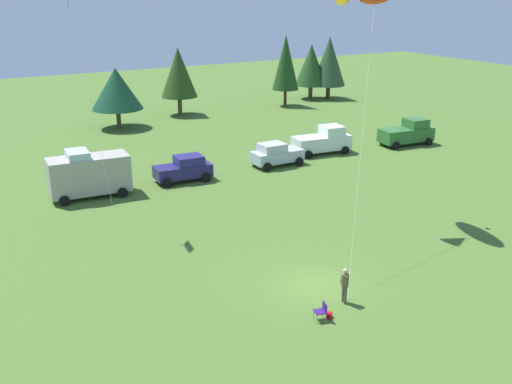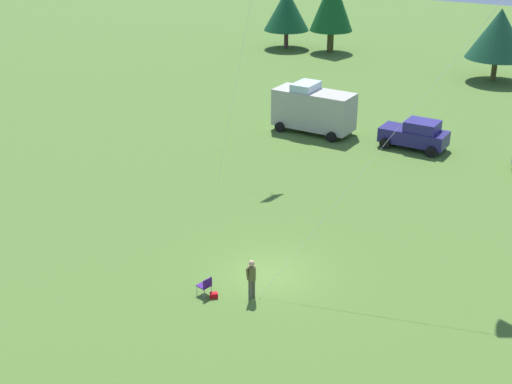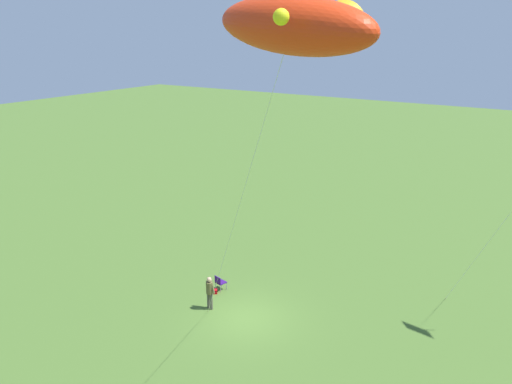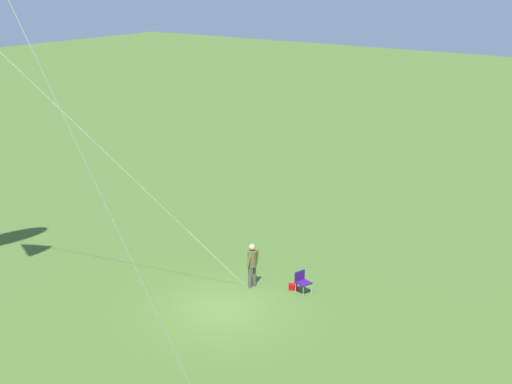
% 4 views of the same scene
% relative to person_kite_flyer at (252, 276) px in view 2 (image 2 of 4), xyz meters
% --- Properties ---
extents(ground_plane, '(160.00, 160.00, 0.00)m').
position_rel_person_kite_flyer_xyz_m(ground_plane, '(-0.23, 2.05, -1.02)').
color(ground_plane, '#466628').
extents(person_kite_flyer, '(0.40, 0.60, 1.74)m').
position_rel_person_kite_flyer_xyz_m(person_kite_flyer, '(0.00, 0.00, 0.00)').
color(person_kite_flyer, '#4E4A3E').
rests_on(person_kite_flyer, ground).
extents(folding_chair, '(0.59, 0.59, 0.82)m').
position_rel_person_kite_flyer_xyz_m(folding_chair, '(-1.78, -0.71, -0.53)').
color(folding_chair, '#321267').
rests_on(folding_chair, ground).
extents(backpack_on_grass, '(0.39, 0.37, 0.22)m').
position_rel_person_kite_flyer_xyz_m(backpack_on_grass, '(-1.38, -0.72, -0.91)').
color(backpack_on_grass, red).
rests_on(backpack_on_grass, ground).
extents(van_motorhome_grey, '(5.54, 2.92, 3.34)m').
position_rel_person_kite_flyer_xyz_m(van_motorhome_grey, '(-6.17, 20.53, 0.62)').
color(van_motorhome_grey, '#A39E91').
rests_on(van_motorhome_grey, ground).
extents(car_navy_hatch, '(4.30, 2.43, 1.89)m').
position_rel_person_kite_flyer_xyz_m(car_navy_hatch, '(0.90, 20.51, -0.07)').
color(car_navy_hatch, navy).
rests_on(car_navy_hatch, ground).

